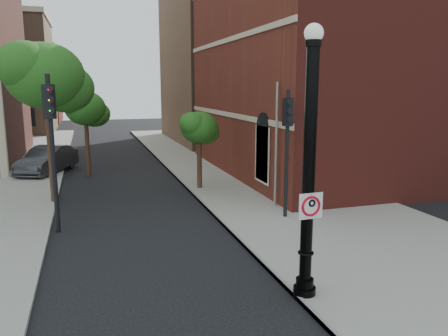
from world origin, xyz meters
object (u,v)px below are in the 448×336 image
object	(u,v)px
lamppost	(308,179)
parked_car	(47,160)
traffic_signal_left	(51,128)
traffic_signal_right	(287,133)
no_parking_sign	(311,206)

from	to	relation	value
lamppost	parked_car	bearing A→B (deg)	111.24
traffic_signal_left	traffic_signal_right	distance (m)	8.32
lamppost	traffic_signal_right	world-z (taller)	lamppost
parked_car	traffic_signal_left	world-z (taller)	traffic_signal_left
traffic_signal_right	lamppost	bearing A→B (deg)	-119.18
lamppost	no_parking_sign	size ratio (longest dim) A/B	10.46
traffic_signal_right	parked_car	bearing A→B (deg)	119.29
lamppost	traffic_signal_left	bearing A→B (deg)	130.60
lamppost	parked_car	size ratio (longest dim) A/B	1.32
traffic_signal_left	lamppost	bearing A→B (deg)	-32.48
no_parking_sign	traffic_signal_left	bearing A→B (deg)	127.65
no_parking_sign	parked_car	world-z (taller)	no_parking_sign
parked_car	traffic_signal_left	distance (m)	11.76
lamppost	parked_car	distance (m)	19.74
no_parking_sign	traffic_signal_right	xyz separation A→B (m)	(2.30, 6.10, 0.96)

